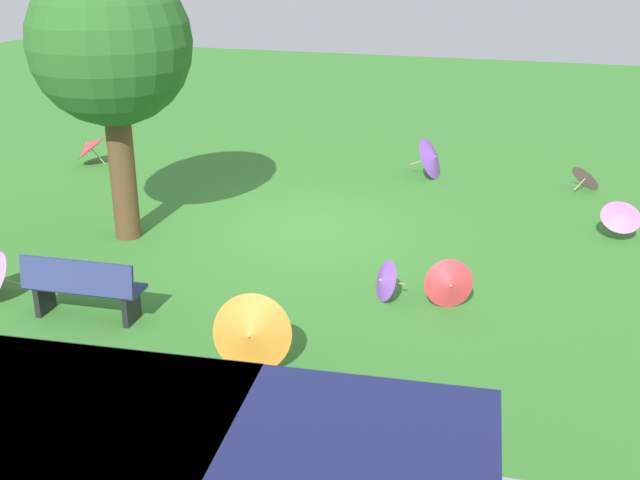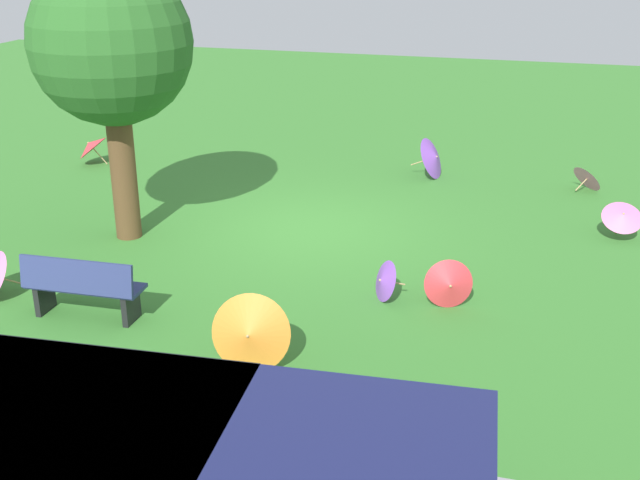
# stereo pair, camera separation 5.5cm
# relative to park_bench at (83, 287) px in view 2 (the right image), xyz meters

# --- Properties ---
(ground) EXTENTS (40.00, 40.00, 0.00)m
(ground) POSITION_rel_park_bench_xyz_m (-1.83, -3.97, -0.47)
(ground) COLOR #387A2D
(park_bench) EXTENTS (1.62, 0.55, 0.90)m
(park_bench) POSITION_rel_park_bench_xyz_m (0.00, 0.00, 0.00)
(park_bench) COLOR navy
(park_bench) RESTS_ON ground
(shade_tree) EXTENTS (2.56, 2.56, 4.50)m
(shade_tree) POSITION_rel_park_bench_xyz_m (0.92, -2.88, 2.70)
(shade_tree) COLOR brown
(shade_tree) RESTS_ON ground
(parasol_orange_0) EXTENTS (1.01, 0.99, 0.97)m
(parasol_orange_0) POSITION_rel_park_bench_xyz_m (-2.61, 0.66, 0.02)
(parasol_orange_0) COLOR tan
(parasol_orange_0) RESTS_ON ground
(parasol_purple_0) EXTENTS (0.57, 0.64, 0.59)m
(parasol_purple_0) POSITION_rel_park_bench_xyz_m (-3.73, -1.65, -0.17)
(parasol_purple_0) COLOR tan
(parasol_purple_0) RESTS_ON ground
(parasol_red_0) EXTENTS (0.73, 0.71, 0.70)m
(parasol_red_0) POSITION_rel_park_bench_xyz_m (-4.65, -1.65, -0.12)
(parasol_red_0) COLOR tan
(parasol_red_0) RESTS_ON ground
(parasol_red_1) EXTENTS (0.81, 0.86, 0.72)m
(parasol_red_1) POSITION_rel_park_bench_xyz_m (3.85, -6.57, -0.04)
(parasol_red_1) COLOR tan
(parasol_red_1) RESTS_ON ground
(parasol_pink_1) EXTENTS (0.78, 0.79, 0.57)m
(parasol_pink_1) POSITION_rel_park_bench_xyz_m (-6.65, -7.60, -0.18)
(parasol_pink_1) COLOR tan
(parasol_pink_1) RESTS_ON ground
(parasol_pink_2) EXTENTS (0.75, 0.71, 0.66)m
(parasol_pink_2) POSITION_rel_park_bench_xyz_m (-7.10, -4.99, -0.04)
(parasol_pink_2) COLOR tan
(parasol_pink_2) RESTS_ON ground
(parasol_purple_1) EXTENTS (0.82, 0.96, 0.86)m
(parasol_purple_1) POSITION_rel_park_bench_xyz_m (-3.56, -7.66, -0.03)
(parasol_purple_1) COLOR tan
(parasol_purple_1) RESTS_ON ground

